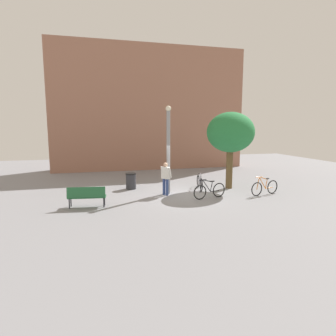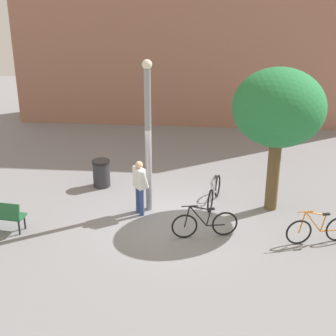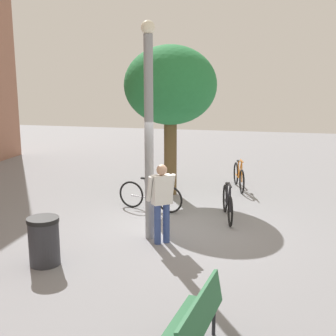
{
  "view_description": "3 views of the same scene",
  "coord_description": "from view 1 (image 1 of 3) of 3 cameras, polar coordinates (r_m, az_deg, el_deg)",
  "views": [
    {
      "loc": [
        -4.41,
        -13.52,
        3.49
      ],
      "look_at": [
        -0.86,
        0.29,
        1.37
      ],
      "focal_mm": 30.36,
      "sensor_mm": 36.0,
      "label": 1
    },
    {
      "loc": [
        0.93,
        -13.07,
        7.03
      ],
      "look_at": [
        -0.25,
        0.7,
        1.27
      ],
      "focal_mm": 54.46,
      "sensor_mm": 36.0,
      "label": 2
    },
    {
      "loc": [
        -9.63,
        -1.96,
        3.47
      ],
      "look_at": [
        -0.07,
        0.26,
        1.4
      ],
      "focal_mm": 48.11,
      "sensor_mm": 36.0,
      "label": 3
    }
  ],
  "objects": [
    {
      "name": "ground_plane",
      "position": [
        14.64,
        3.58,
        -5.34
      ],
      "size": [
        36.0,
        36.0,
        0.0
      ],
      "primitive_type": "plane",
      "color": "gray"
    },
    {
      "name": "building_facade",
      "position": [
        23.58,
        -3.67,
        11.79
      ],
      "size": [
        15.4,
        2.0,
        9.73
      ],
      "primitive_type": "cube",
      "color": "#9E6B56",
      "rests_on": "ground_plane"
    },
    {
      "name": "lamppost",
      "position": [
        14.5,
        0.07,
        4.15
      ],
      "size": [
        0.28,
        0.28,
        4.49
      ],
      "color": "gray",
      "rests_on": "ground_plane"
    },
    {
      "name": "person_by_lamppost",
      "position": [
        14.32,
        -0.5,
        -1.69
      ],
      "size": [
        0.54,
        0.61,
        1.67
      ],
      "color": "#334784",
      "rests_on": "ground_plane"
    },
    {
      "name": "park_bench",
      "position": [
        12.72,
        -16.01,
        -5.25
      ],
      "size": [
        1.65,
        0.68,
        0.92
      ],
      "color": "#236038",
      "rests_on": "ground_plane"
    },
    {
      "name": "plaza_tree",
      "position": [
        16.1,
        12.43,
        6.89
      ],
      "size": [
        2.6,
        2.6,
        4.25
      ],
      "color": "brown",
      "rests_on": "ground_plane"
    },
    {
      "name": "bicycle_black",
      "position": [
        13.93,
        8.32,
        -4.51
      ],
      "size": [
        1.78,
        0.43,
        0.97
      ],
      "color": "black",
      "rests_on": "ground_plane"
    },
    {
      "name": "bicycle_silver",
      "position": [
        15.85,
        6.37,
        -2.89
      ],
      "size": [
        0.41,
        1.78,
        0.97
      ],
      "color": "black",
      "rests_on": "ground_plane"
    },
    {
      "name": "bicycle_orange",
      "position": [
        15.29,
        18.83,
        -3.72
      ],
      "size": [
        1.77,
        0.47,
        0.97
      ],
      "color": "black",
      "rests_on": "ground_plane"
    },
    {
      "name": "trash_bin",
      "position": [
        15.94,
        -7.45,
        -2.59
      ],
      "size": [
        0.59,
        0.59,
        0.9
      ],
      "color": "#2D2D33",
      "rests_on": "ground_plane"
    }
  ]
}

